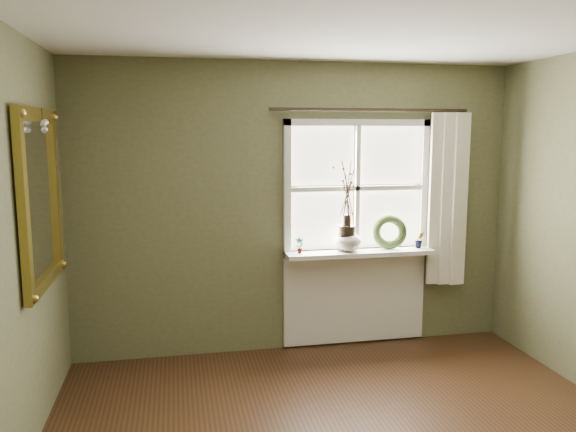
{
  "coord_description": "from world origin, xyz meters",
  "views": [
    {
      "loc": [
        -1.08,
        -2.64,
        1.98
      ],
      "look_at": [
        -0.23,
        1.55,
        1.34
      ],
      "focal_mm": 35.0,
      "sensor_mm": 36.0,
      "label": 1
    }
  ],
  "objects_px": {
    "dark_jug": "(347,238)",
    "wreath": "(389,236)",
    "cream_vase": "(348,238)",
    "gilt_mirror": "(40,198)"
  },
  "relations": [
    {
      "from": "cream_vase",
      "to": "wreath",
      "type": "relative_size",
      "value": 0.76
    },
    {
      "from": "dark_jug",
      "to": "cream_vase",
      "type": "height_order",
      "value": "cream_vase"
    },
    {
      "from": "cream_vase",
      "to": "wreath",
      "type": "bearing_deg",
      "value": 5.61
    },
    {
      "from": "gilt_mirror",
      "to": "cream_vase",
      "type": "bearing_deg",
      "value": 17.88
    },
    {
      "from": "dark_jug",
      "to": "gilt_mirror",
      "type": "relative_size",
      "value": 0.2
    },
    {
      "from": "wreath",
      "to": "gilt_mirror",
      "type": "relative_size",
      "value": 0.26
    },
    {
      "from": "wreath",
      "to": "gilt_mirror",
      "type": "distance_m",
      "value": 2.97
    },
    {
      "from": "cream_vase",
      "to": "wreath",
      "type": "height_order",
      "value": "wreath"
    },
    {
      "from": "dark_jug",
      "to": "cream_vase",
      "type": "bearing_deg",
      "value": 0.0
    },
    {
      "from": "dark_jug",
      "to": "wreath",
      "type": "bearing_deg",
      "value": 5.41
    }
  ]
}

